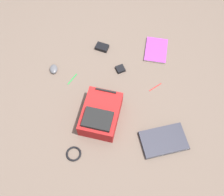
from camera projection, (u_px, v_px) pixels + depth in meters
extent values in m
plane|color=brown|center=(112.00, 101.00, 2.36)|extent=(4.09, 4.09, 0.00)
cube|color=maroon|center=(101.00, 114.00, 2.22)|extent=(0.38, 0.45, 0.14)
cube|color=black|center=(98.00, 119.00, 2.11)|extent=(0.26, 0.22, 0.03)
cylinder|color=black|center=(106.00, 91.00, 2.24)|extent=(0.17, 0.06, 0.02)
cube|color=#24242C|center=(163.00, 141.00, 2.18)|extent=(0.39, 0.28, 0.02)
cube|color=#2D2D38|center=(164.00, 140.00, 2.17)|extent=(0.38, 0.28, 0.01)
cube|color=silver|center=(156.00, 50.00, 2.60)|extent=(0.25, 0.30, 0.02)
cube|color=purple|center=(156.00, 50.00, 2.59)|extent=(0.26, 0.31, 0.00)
ellipsoid|color=#4C4C51|center=(54.00, 69.00, 2.49)|extent=(0.07, 0.10, 0.04)
torus|color=black|center=(74.00, 154.00, 2.14)|extent=(0.12, 0.12, 0.02)
cube|color=black|center=(102.00, 47.00, 2.60)|extent=(0.14, 0.12, 0.04)
cylinder|color=red|center=(155.00, 87.00, 2.42)|extent=(0.12, 0.07, 0.01)
cylinder|color=#198C33|center=(72.00, 79.00, 2.46)|extent=(0.09, 0.11, 0.01)
cube|color=black|center=(120.00, 69.00, 2.50)|extent=(0.09, 0.09, 0.03)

